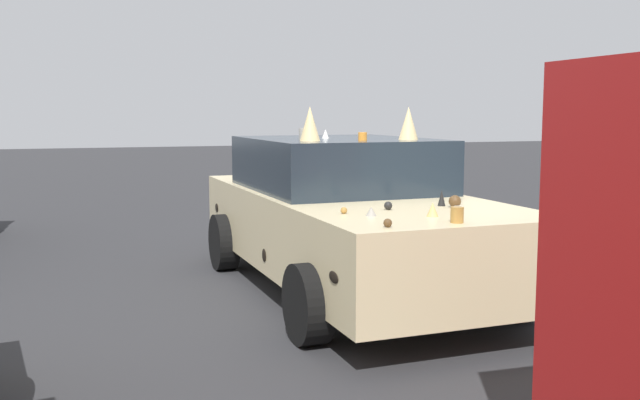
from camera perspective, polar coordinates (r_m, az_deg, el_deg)
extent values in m
plane|color=#2D2D30|center=(7.04, 2.33, -7.19)|extent=(60.00, 60.00, 0.00)
cube|color=beige|center=(6.92, 2.35, -2.27)|extent=(4.47, 1.92, 0.70)
cube|color=#1E2833|center=(7.13, 1.39, 2.90)|extent=(2.07, 1.70, 0.50)
cylinder|color=black|center=(6.25, 15.14, -6.38)|extent=(0.62, 0.24, 0.61)
cylinder|color=black|center=(5.41, -0.95, -8.22)|extent=(0.62, 0.24, 0.61)
cylinder|color=black|center=(8.57, 4.40, -2.56)|extent=(0.62, 0.24, 0.61)
cylinder|color=black|center=(7.98, -7.60, -3.31)|extent=(0.62, 0.24, 0.61)
ellipsoid|color=black|center=(8.91, 3.18, -1.17)|extent=(0.11, 0.02, 0.08)
ellipsoid|color=black|center=(4.92, 1.08, -6.13)|extent=(0.16, 0.03, 0.08)
ellipsoid|color=black|center=(6.52, -4.45, -4.38)|extent=(0.11, 0.02, 0.12)
ellipsoid|color=black|center=(8.34, -8.18, -0.61)|extent=(0.13, 0.02, 0.10)
ellipsoid|color=black|center=(7.35, 8.62, -0.83)|extent=(0.12, 0.02, 0.14)
ellipsoid|color=black|center=(6.93, 10.70, -2.85)|extent=(0.16, 0.03, 0.14)
cylinder|color=#A87A38|center=(5.05, 10.80, -1.17)|extent=(0.11, 0.11, 0.11)
cone|color=black|center=(5.93, 9.60, 0.17)|extent=(0.09, 0.09, 0.13)
sphere|color=#A87A38|center=(5.41, 1.91, -0.83)|extent=(0.05, 0.05, 0.05)
cone|color=gray|center=(5.30, 4.08, -0.91)|extent=(0.09, 0.09, 0.07)
sphere|color=#51381E|center=(5.86, 10.63, -0.10)|extent=(0.10, 0.10, 0.10)
sphere|color=black|center=(5.65, 5.41, -0.45)|extent=(0.07, 0.07, 0.07)
cone|color=tan|center=(5.32, 8.90, -0.75)|extent=(0.12, 0.12, 0.10)
cylinder|color=silver|center=(5.11, 10.86, -1.09)|extent=(0.08, 0.08, 0.11)
sphere|color=#51381E|center=(4.79, 5.38, -1.82)|extent=(0.06, 0.06, 0.06)
cone|color=silver|center=(7.37, 0.41, 5.23)|extent=(0.07, 0.07, 0.06)
cylinder|color=orange|center=(6.54, 3.36, 5.05)|extent=(0.10, 0.10, 0.08)
cone|color=silver|center=(7.09, 0.44, 5.26)|extent=(0.09, 0.09, 0.09)
cylinder|color=gray|center=(6.64, -1.35, 5.24)|extent=(0.10, 0.10, 0.11)
cone|color=#51381E|center=(7.11, 6.73, 5.14)|extent=(0.11, 0.11, 0.07)
cone|color=#D8BC7F|center=(6.82, 7.02, 6.07)|extent=(0.18, 0.18, 0.31)
cone|color=#D8BC7F|center=(6.42, -0.80, 6.07)|extent=(0.18, 0.18, 0.31)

